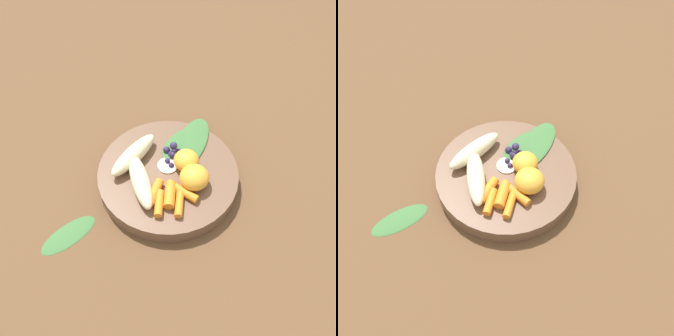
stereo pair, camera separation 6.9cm
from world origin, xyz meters
The scene contains 16 objects.
ground_plane centered at (0.00, 0.00, 0.00)m, with size 2.40×2.40×0.00m, color brown.
bowl centered at (0.00, 0.00, 0.02)m, with size 0.26×0.26×0.03m, color brown.
banana_peeled_left centered at (0.05, 0.03, 0.05)m, with size 0.12×0.03×0.03m, color beige.
banana_peeled_right centered at (0.06, -0.03, 0.05)m, with size 0.12×0.03×0.03m, color beige.
orange_segment_near centered at (-0.03, -0.01, 0.05)m, with size 0.05×0.05×0.04m, color #F4A833.
orange_segment_far centered at (-0.05, 0.03, 0.05)m, with size 0.05×0.05×0.04m, color #F4A833.
carrot_front centered at (0.03, 0.05, 0.04)m, with size 0.02×0.02×0.05m, color orange.
carrot_mid_left centered at (0.02, 0.07, 0.04)m, with size 0.01×0.01×0.05m, color orange.
carrot_mid_right centered at (0.00, 0.06, 0.04)m, with size 0.02×0.02×0.05m, color orange.
carrot_rear centered at (-0.02, 0.07, 0.04)m, with size 0.01×0.01×0.05m, color orange.
carrot_small centered at (-0.02, 0.05, 0.04)m, with size 0.02×0.02×0.06m, color orange.
blueberry_pile centered at (-0.01, -0.04, 0.04)m, with size 0.03×0.05×0.03m.
coconut_shred_patch centered at (0.00, -0.01, 0.03)m, with size 0.04×0.04×0.00m, color white.
kale_leaf_left centered at (-0.05, -0.07, 0.03)m, with size 0.14×0.06×0.01m, color #3D7038.
kale_leaf_right centered at (-0.02, -0.06, 0.03)m, with size 0.09×0.05×0.01m, color #3D7038.
kale_leaf_stray centered at (0.18, 0.11, 0.00)m, with size 0.11×0.04×0.01m, color #3D7038.
Camera 1 is at (0.02, 0.42, 0.59)m, focal length 39.98 mm.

